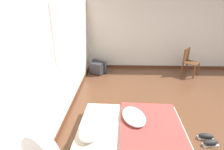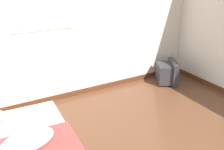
# 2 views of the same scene
# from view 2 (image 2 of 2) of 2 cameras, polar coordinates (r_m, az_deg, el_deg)

# --- Properties ---
(wall_back) EXTENTS (8.37, 0.08, 2.60)m
(wall_back) POSITION_cam_2_polar(r_m,az_deg,el_deg) (3.90, -18.44, 10.71)
(wall_back) COLOR silver
(wall_back) RESTS_ON ground_plane
(crt_tv) EXTENTS (0.52, 0.57, 0.44)m
(crt_tv) POSITION_cam_2_polar(r_m,az_deg,el_deg) (4.93, 12.57, 0.54)
(crt_tv) COLOR #333338
(crt_tv) RESTS_ON ground_plane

